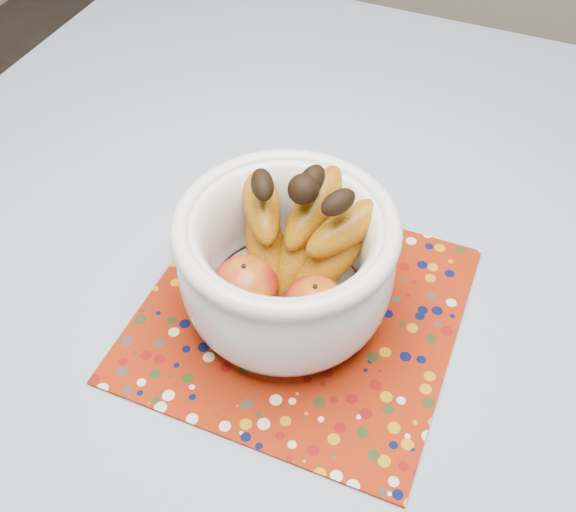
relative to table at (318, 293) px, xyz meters
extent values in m
plane|color=#2D2826|center=(0.00, 0.00, -0.67)|extent=(4.00, 4.00, 0.00)
cube|color=brown|center=(0.00, 0.00, 0.06)|extent=(1.20, 1.20, 0.04)
cylinder|color=brown|center=(-0.53, 0.53, -0.32)|extent=(0.06, 0.06, 0.71)
cube|color=#637CA5|center=(0.00, 0.00, 0.08)|extent=(1.32, 1.32, 0.01)
cube|color=maroon|center=(0.01, -0.10, 0.09)|extent=(0.37, 0.37, 0.00)
cylinder|color=white|center=(0.00, -0.10, 0.10)|extent=(0.12, 0.12, 0.01)
cylinder|color=white|center=(0.00, -0.10, 0.11)|extent=(0.18, 0.18, 0.01)
torus|color=white|center=(0.00, -0.10, 0.23)|extent=(0.25, 0.25, 0.02)
ellipsoid|color=maroon|center=(-0.04, -0.14, 0.15)|extent=(0.08, 0.08, 0.07)
ellipsoid|color=maroon|center=(0.04, -0.13, 0.15)|extent=(0.07, 0.07, 0.06)
sphere|color=black|center=(0.00, -0.07, 0.25)|extent=(0.03, 0.03, 0.03)
camera|label=1|loc=(0.19, -0.57, 0.74)|focal=42.00mm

